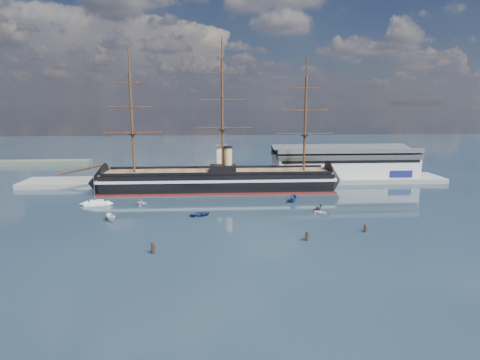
{
  "coord_description": "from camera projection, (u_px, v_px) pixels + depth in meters",
  "views": [
    {
      "loc": [
        -0.79,
        -94.25,
        33.83
      ],
      "look_at": [
        8.17,
        35.0,
        9.0
      ],
      "focal_mm": 30.0,
      "sensor_mm": 36.0,
      "label": 1
    }
  ],
  "objects": [
    {
      "name": "motorboat_a",
      "position": [
        111.0,
        221.0,
        116.82
      ],
      "size": [
        7.0,
        5.22,
        2.65
      ],
      "primitive_type": "imported",
      "rotation": [
        0.0,
        0.0,
        0.48
      ],
      "color": "white",
      "rests_on": "ground"
    },
    {
      "name": "piling_near_right",
      "position": [
        307.0,
        241.0,
        100.33
      ],
      "size": [
        0.64,
        0.64,
        3.1
      ],
      "primitive_type": "cylinder",
      "color": "black",
      "rests_on": "ground"
    },
    {
      "name": "piling_near_left",
      "position": [
        153.0,
        253.0,
        91.76
      ],
      "size": [
        0.64,
        0.64,
        3.28
      ],
      "primitive_type": "cylinder",
      "color": "black",
      "rests_on": "ground"
    },
    {
      "name": "sailboat",
      "position": [
        97.0,
        203.0,
        134.91
      ],
      "size": [
        8.26,
        3.27,
        12.87
      ],
      "rotation": [
        0.0,
        0.0,
        0.12
      ],
      "color": "white",
      "rests_on": "ground"
    },
    {
      "name": "piling_far_right",
      "position": [
        365.0,
        232.0,
        107.11
      ],
      "size": [
        0.64,
        0.64,
        2.76
      ],
      "primitive_type": "cylinder",
      "color": "black",
      "rests_on": "ground"
    },
    {
      "name": "warehouse",
      "position": [
        344.0,
        162.0,
        179.58
      ],
      "size": [
        63.0,
        21.0,
        11.6
      ],
      "color": "#B7BABC",
      "rests_on": "ground"
    },
    {
      "name": "warship",
      "position": [
        213.0,
        181.0,
        156.75
      ],
      "size": [
        112.93,
        16.84,
        53.94
      ],
      "rotation": [
        0.0,
        0.0,
        -0.01
      ],
      "color": "black",
      "rests_on": "ground"
    },
    {
      "name": "ground",
      "position": [
        215.0,
        203.0,
        137.95
      ],
      "size": [
        600.0,
        600.0,
        0.0
      ],
      "primitive_type": "plane",
      "color": "#1A242F",
      "rests_on": "ground"
    },
    {
      "name": "motorboat_c",
      "position": [
        319.0,
        210.0,
        128.88
      ],
      "size": [
        5.42,
        3.82,
        2.04
      ],
      "primitive_type": "imported",
      "rotation": [
        0.0,
        0.0,
        -0.43
      ],
      "color": "slate",
      "rests_on": "ground"
    },
    {
      "name": "motorboat_d",
      "position": [
        142.0,
        206.0,
        134.78
      ],
      "size": [
        5.49,
        6.88,
        2.33
      ],
      "primitive_type": "imported",
      "rotation": [
        0.0,
        0.0,
        1.06
      ],
      "color": "white",
      "rests_on": "ground"
    },
    {
      "name": "quay_tower",
      "position": [
        222.0,
        161.0,
        168.66
      ],
      "size": [
        5.0,
        5.0,
        15.0
      ],
      "color": "silver",
      "rests_on": "ground"
    },
    {
      "name": "quay",
      "position": [
        238.0,
        183.0,
        173.91
      ],
      "size": [
        180.0,
        18.0,
        2.0
      ],
      "primitive_type": "cube",
      "color": "slate",
      "rests_on": "ground"
    },
    {
      "name": "motorboat_e",
      "position": [
        321.0,
        214.0,
        124.56
      ],
      "size": [
        3.0,
        3.04,
        1.42
      ],
      "primitive_type": "imported",
      "rotation": [
        0.0,
        0.0,
        0.8
      ],
      "color": "silver",
      "rests_on": "ground"
    },
    {
      "name": "motorboat_b",
      "position": [
        200.0,
        216.0,
        122.29
      ],
      "size": [
        2.43,
        4.05,
        1.77
      ],
      "primitive_type": "imported",
      "rotation": [
        0.0,
        0.0,
        1.83
      ],
      "color": "navy",
      "rests_on": "ground"
    },
    {
      "name": "motorboat_f",
      "position": [
        293.0,
        202.0,
        139.81
      ],
      "size": [
        7.11,
        4.07,
        2.68
      ],
      "primitive_type": "imported",
      "rotation": [
        0.0,
        0.0,
        -0.26
      ],
      "color": "navy",
      "rests_on": "ground"
    }
  ]
}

